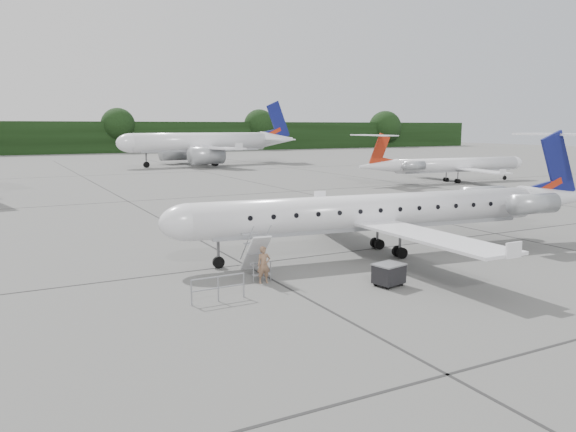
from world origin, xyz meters
TOP-DOWN VIEW (x-y plane):
  - ground at (0.00, 0.00)m, footprint 320.00×320.00m
  - treeline at (0.00, 130.00)m, footprint 260.00×4.00m
  - main_regional_jet at (0.52, 3.77)m, footprint 27.40×21.23m
  - airstair at (-6.96, 2.64)m, footprint 1.11×2.24m
  - passenger at (-7.11, 1.42)m, footprint 0.65×0.47m
  - safety_railing at (-9.82, -0.10)m, footprint 2.20×0.12m
  - baggage_cart at (-2.52, -1.47)m, footprint 1.37×1.19m
  - bg_narrowbody at (15.17, 74.07)m, footprint 33.95×26.11m
  - bg_regional_right at (33.20, 30.97)m, footprint 23.96×18.11m

SIDE VIEW (x-z plane):
  - ground at x=0.00m, z-range 0.00..0.00m
  - safety_railing at x=-9.82m, z-range 0.00..1.00m
  - baggage_cart at x=-2.52m, z-range 0.00..1.03m
  - passenger at x=-7.11m, z-range 0.00..1.64m
  - airstair at x=-6.96m, z-range 0.00..2.04m
  - bg_regional_right at x=33.20m, z-range 0.00..5.97m
  - main_regional_jet at x=0.52m, z-range 0.00..6.50m
  - treeline at x=0.00m, z-range 0.00..8.00m
  - bg_narrowbody at x=15.17m, z-range 0.00..11.36m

